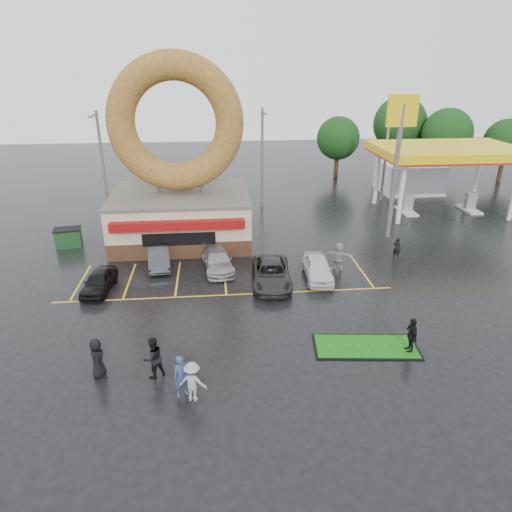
{
  "coord_description": "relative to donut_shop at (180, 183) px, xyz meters",
  "views": [
    {
      "loc": [
        -0.5,
        -20.51,
        12.72
      ],
      "look_at": [
        1.82,
        3.95,
        2.2
      ],
      "focal_mm": 32.0,
      "sensor_mm": 36.0,
      "label": 1
    }
  ],
  "objects": [
    {
      "name": "car_black",
      "position": [
        -4.54,
        -8.3,
        -3.85
      ],
      "size": [
        1.87,
        3.77,
        1.24
      ],
      "primitive_type": "imported",
      "rotation": [
        0.0,
        0.0,
        -0.12
      ],
      "color": "black",
      "rests_on": "ground"
    },
    {
      "name": "shell_sign",
      "position": [
        16.0,
        -0.97,
        2.91
      ],
      "size": [
        2.2,
        0.36,
        10.6
      ],
      "color": "slate",
      "rests_on": "ground"
    },
    {
      "name": "person_hoodie",
      "position": [
        1.36,
        -18.5,
        -3.57
      ],
      "size": [
        1.28,
        0.94,
        1.78
      ],
      "primitive_type": "imported",
      "rotation": [
        0.0,
        0.0,
        2.87
      ],
      "color": "#959597",
      "rests_on": "ground"
    },
    {
      "name": "tree_far_d",
      "position": [
        17.0,
        19.03,
        0.07
      ],
      "size": [
        4.9,
        4.9,
        7.0
      ],
      "color": "#332114",
      "rests_on": "ground"
    },
    {
      "name": "tree_far_b",
      "position": [
        35.0,
        15.03,
        0.07
      ],
      "size": [
        4.9,
        4.9,
        7.0
      ],
      "color": "#332114",
      "rests_on": "ground"
    },
    {
      "name": "car_dgrey",
      "position": [
        -1.34,
        -4.97,
        -3.81
      ],
      "size": [
        1.85,
        4.09,
        1.3
      ],
      "primitive_type": "imported",
      "rotation": [
        0.0,
        0.0,
        0.12
      ],
      "color": "#323335",
      "rests_on": "ground"
    },
    {
      "name": "tree_far_a",
      "position": [
        29.0,
        17.03,
        0.72
      ],
      "size": [
        5.6,
        5.6,
        8.0
      ],
      "color": "#332114",
      "rests_on": "ground"
    },
    {
      "name": "person_walker_far",
      "position": [
        15.01,
        -5.25,
        -3.69
      ],
      "size": [
        0.67,
        0.65,
        1.55
      ],
      "primitive_type": "imported",
      "rotation": [
        0.0,
        0.0,
        2.41
      ],
      "color": "black",
      "rests_on": "ground"
    },
    {
      "name": "ground",
      "position": [
        3.0,
        -12.97,
        -4.46
      ],
      "size": [
        120.0,
        120.0,
        0.0
      ],
      "primitive_type": "plane",
      "color": "black",
      "rests_on": "ground"
    },
    {
      "name": "streetlight_mid",
      "position": [
        7.0,
        7.95,
        0.32
      ],
      "size": [
        0.4,
        2.21,
        9.0
      ],
      "color": "slate",
      "rests_on": "ground"
    },
    {
      "name": "streetlight_right",
      "position": [
        19.0,
        8.95,
        0.32
      ],
      "size": [
        0.4,
        2.21,
        9.0
      ],
      "color": "slate",
      "rests_on": "ground"
    },
    {
      "name": "person_walker_near",
      "position": [
        10.5,
        -6.65,
        -3.52
      ],
      "size": [
        1.82,
        1.2,
        1.88
      ],
      "primitive_type": "imported",
      "rotation": [
        0.0,
        0.0,
        2.74
      ],
      "color": "#99999C",
      "rests_on": "ground"
    },
    {
      "name": "putting_green",
      "position": [
        9.52,
        -15.57,
        -4.42
      ],
      "size": [
        5.2,
        2.68,
        0.62
      ],
      "color": "black",
      "rests_on": "ground"
    },
    {
      "name": "gas_station",
      "position": [
        23.0,
        7.97,
        -0.77
      ],
      "size": [
        12.3,
        13.65,
        5.9
      ],
      "color": "silver",
      "rests_on": "ground"
    },
    {
      "name": "streetlight_left",
      "position": [
        -7.0,
        6.95,
        0.32
      ],
      "size": [
        0.4,
        2.21,
        9.0
      ],
      "color": "slate",
      "rests_on": "ground"
    },
    {
      "name": "person_blue",
      "position": [
        0.91,
        -18.17,
        -3.54
      ],
      "size": [
        0.8,
        0.69,
        1.86
      ],
      "primitive_type": "imported",
      "rotation": [
        0.0,
        0.0,
        0.44
      ],
      "color": "navy",
      "rests_on": "ground"
    },
    {
      "name": "tree_far_c",
      "position": [
        25.0,
        21.03,
        1.37
      ],
      "size": [
        6.3,
        6.3,
        9.0
      ],
      "color": "#332114",
      "rests_on": "ground"
    },
    {
      "name": "person_bystander",
      "position": [
        -2.78,
        -16.56,
        -3.54
      ],
      "size": [
        0.76,
        1.01,
        1.85
      ],
      "primitive_type": "imported",
      "rotation": [
        0.0,
        0.0,
        1.78
      ],
      "color": "black",
      "rests_on": "ground"
    },
    {
      "name": "dumpster",
      "position": [
        -8.39,
        -0.7,
        -3.81
      ],
      "size": [
        1.99,
        1.51,
        1.3
      ],
      "primitive_type": "cube",
      "rotation": [
        0.0,
        0.0,
        0.18
      ],
      "color": "#1C4921",
      "rests_on": "ground"
    },
    {
      "name": "car_silver",
      "position": [
        2.57,
        -5.87,
        -3.82
      ],
      "size": [
        2.33,
        4.6,
        1.28
      ],
      "primitive_type": "imported",
      "rotation": [
        0.0,
        0.0,
        0.12
      ],
      "color": "#97979B",
      "rests_on": "ground"
    },
    {
      "name": "car_grey",
      "position": [
        5.83,
        -8.31,
        -3.77
      ],
      "size": [
        2.64,
        5.16,
        1.39
      ],
      "primitive_type": "imported",
      "rotation": [
        0.0,
        0.0,
        -0.07
      ],
      "color": "#29292B",
      "rests_on": "ground"
    },
    {
      "name": "car_white",
      "position": [
        8.86,
        -7.82,
        -3.76
      ],
      "size": [
        1.93,
        4.21,
        1.4
      ],
      "primitive_type": "imported",
      "rotation": [
        0.0,
        0.0,
        -0.07
      ],
      "color": "silver",
      "rests_on": "ground"
    },
    {
      "name": "donut_shop",
      "position": [
        0.0,
        0.0,
        0.0
      ],
      "size": [
        10.2,
        8.7,
        13.5
      ],
      "color": "#472B19",
      "rests_on": "ground"
    },
    {
      "name": "person_cameraman",
      "position": [
        11.47,
        -16.08,
        -3.57
      ],
      "size": [
        0.46,
        1.06,
        1.8
      ],
      "primitive_type": "imported",
      "rotation": [
        0.0,
        0.0,
        -1.6
      ],
      "color": "black",
      "rests_on": "ground"
    },
    {
      "name": "person_blackjkt",
      "position": [
        -0.37,
        -16.83,
        -3.5
      ],
      "size": [
        1.19,
        1.13,
        1.93
      ],
      "primitive_type": "imported",
      "rotation": [
        0.0,
        0.0,
        3.72
      ],
      "color": "black",
      "rests_on": "ground"
    }
  ]
}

